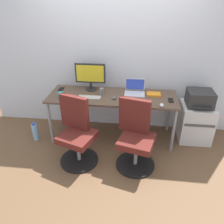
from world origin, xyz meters
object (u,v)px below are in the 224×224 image
at_px(desktop_monitor, 90,75).
at_px(coffee_mug, 61,95).
at_px(printer, 200,98).
at_px(office_chair_right, 136,138).
at_px(office_chair_left, 77,134).
at_px(water_bottle_on_floor, 35,132).
at_px(open_laptop, 135,90).
at_px(side_cabinet, 195,122).

xyz_separation_m(desktop_monitor, coffee_mug, (-0.38, -0.37, -0.20)).
bearing_deg(desktop_monitor, printer, -3.18).
distance_m(office_chair_right, coffee_mug, 1.28).
bearing_deg(office_chair_left, office_chair_right, 0.11).
xyz_separation_m(printer, water_bottle_on_floor, (-2.56, -0.35, -0.57)).
height_order(office_chair_right, water_bottle_on_floor, office_chair_right).
xyz_separation_m(office_chair_right, coffee_mug, (-1.14, 0.45, 0.36)).
bearing_deg(coffee_mug, office_chair_left, -53.74).
relative_size(office_chair_left, office_chair_right, 1.00).
xyz_separation_m(open_laptop, coffee_mug, (-1.09, -0.30, -0.01)).
bearing_deg(printer, desktop_monitor, 176.82).
bearing_deg(water_bottle_on_floor, printer, 7.78).
xyz_separation_m(office_chair_left, water_bottle_on_floor, (-0.81, 0.38, -0.28)).
distance_m(water_bottle_on_floor, open_laptop, 1.74).
xyz_separation_m(side_cabinet, printer, (0.00, -0.00, 0.42)).
distance_m(side_cabinet, coffee_mug, 2.16).
height_order(water_bottle_on_floor, open_laptop, open_laptop).
height_order(side_cabinet, coffee_mug, coffee_mug).
xyz_separation_m(office_chair_left, side_cabinet, (1.75, 0.73, -0.12)).
relative_size(office_chair_right, desktop_monitor, 1.96).
xyz_separation_m(desktop_monitor, open_laptop, (0.71, -0.07, -0.19)).
bearing_deg(water_bottle_on_floor, coffee_mug, 9.20).
bearing_deg(coffee_mug, side_cabinet, 7.48).
relative_size(office_chair_right, open_laptop, 3.03).
distance_m(office_chair_left, water_bottle_on_floor, 0.94).
relative_size(side_cabinet, desktop_monitor, 1.25).
xyz_separation_m(office_chair_right, printer, (0.94, 0.73, 0.29)).
bearing_deg(office_chair_left, water_bottle_on_floor, 155.09).
bearing_deg(open_laptop, printer, -1.56).
distance_m(office_chair_left, desktop_monitor, 1.00).
bearing_deg(coffee_mug, desktop_monitor, 43.82).
relative_size(printer, coffee_mug, 4.35).
distance_m(side_cabinet, desktop_monitor, 1.84).
bearing_deg(side_cabinet, open_laptop, 178.50).
xyz_separation_m(office_chair_left, printer, (1.75, 0.73, 0.29)).
relative_size(printer, water_bottle_on_floor, 1.29).
xyz_separation_m(water_bottle_on_floor, open_laptop, (1.57, 0.38, 0.65)).
xyz_separation_m(printer, desktop_monitor, (-1.70, 0.09, 0.27)).
height_order(office_chair_left, coffee_mug, office_chair_left).
xyz_separation_m(printer, coffee_mug, (-2.08, -0.27, 0.07)).
bearing_deg(office_chair_left, desktop_monitor, 86.59).
xyz_separation_m(side_cabinet, desktop_monitor, (-1.70, 0.09, 0.69)).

